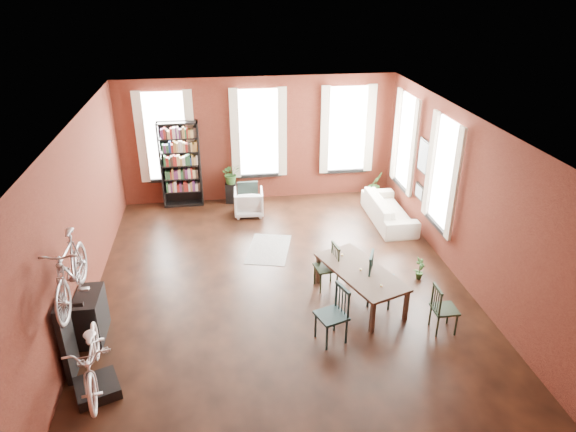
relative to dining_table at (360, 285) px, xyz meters
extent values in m
plane|color=black|center=(-1.36, 0.52, -0.32)|extent=(9.00, 9.00, 0.00)
cube|color=silver|center=(-1.36, 0.52, 2.88)|extent=(7.00, 9.00, 0.04)
cube|color=#4A1A12|center=(-1.36, 5.02, 1.28)|extent=(7.00, 0.04, 3.20)
cube|color=#4A1A12|center=(-1.36, -3.98, 1.28)|extent=(7.00, 0.04, 3.20)
cube|color=#4A1A12|center=(-4.86, 0.52, 1.28)|extent=(0.04, 9.00, 3.20)
cube|color=#4A1A12|center=(2.14, 0.52, 1.28)|extent=(0.04, 9.00, 3.20)
cube|color=white|center=(-3.66, 4.99, 1.48)|extent=(1.00, 0.04, 2.20)
cube|color=beige|center=(-3.66, 4.92, 1.48)|extent=(1.40, 0.06, 2.30)
cube|color=white|center=(-1.36, 4.99, 1.48)|extent=(1.00, 0.04, 2.20)
cube|color=beige|center=(-1.36, 4.92, 1.48)|extent=(1.40, 0.06, 2.30)
cube|color=white|center=(0.94, 4.99, 1.48)|extent=(1.00, 0.04, 2.20)
cube|color=beige|center=(0.94, 4.92, 1.48)|extent=(1.40, 0.06, 2.30)
cube|color=white|center=(2.11, 1.52, 1.48)|extent=(0.04, 1.00, 2.20)
cube|color=beige|center=(2.04, 1.52, 1.48)|extent=(0.06, 1.40, 2.30)
cube|color=white|center=(2.11, 3.72, 1.48)|extent=(0.04, 1.00, 2.20)
cube|color=beige|center=(2.04, 3.72, 1.48)|extent=(0.06, 1.40, 2.30)
cube|color=black|center=(2.10, 2.62, 1.48)|extent=(0.04, 0.55, 0.75)
cube|color=black|center=(2.10, 2.62, 0.63)|extent=(0.04, 0.45, 0.35)
cube|color=#4C392D|center=(0.00, 0.00, 0.00)|extent=(1.45, 2.05, 0.64)
cube|color=#163031|center=(-0.76, -1.04, 0.17)|extent=(0.57, 0.57, 0.98)
cube|color=#1F2F1B|center=(-0.52, 0.51, 0.13)|extent=(0.47, 0.47, 0.89)
cube|color=black|center=(1.16, -1.05, 0.11)|extent=(0.40, 0.40, 0.86)
cube|color=#183533|center=(0.35, -0.12, 0.17)|extent=(0.60, 0.60, 0.99)
cube|color=black|center=(-3.36, 4.82, 0.78)|extent=(1.00, 0.32, 2.20)
imported|color=white|center=(-1.74, 3.99, 0.04)|extent=(0.73, 0.69, 0.72)
imported|color=beige|center=(1.59, 3.12, 0.09)|extent=(0.61, 2.08, 0.81)
cube|color=black|center=(-1.44, 2.14, -0.31)|extent=(1.17, 1.54, 0.01)
cube|color=black|center=(-4.34, -1.72, -0.23)|extent=(0.75, 0.75, 0.17)
cube|color=black|center=(-4.76, -1.28, 0.33)|extent=(0.16, 0.60, 1.30)
cube|color=black|center=(-4.64, -0.38, 0.08)|extent=(0.40, 0.80, 0.80)
cube|color=black|center=(-2.14, 4.82, -0.05)|extent=(0.30, 0.30, 0.53)
imported|color=#305923|center=(1.69, 4.61, -0.16)|extent=(0.64, 0.81, 0.32)
imported|color=#2C5823|center=(1.37, 0.54, -0.23)|extent=(0.49, 0.52, 0.17)
imported|color=silver|center=(-4.33, -1.68, 0.71)|extent=(0.74, 0.99, 1.73)
imported|color=#A5A8AD|center=(-4.51, -1.28, 1.81)|extent=(0.47, 1.00, 1.66)
imported|color=#2F5C24|center=(-2.12, 4.81, 0.42)|extent=(0.57, 0.61, 0.42)
camera|label=1|loc=(-2.41, -7.63, 5.18)|focal=32.00mm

